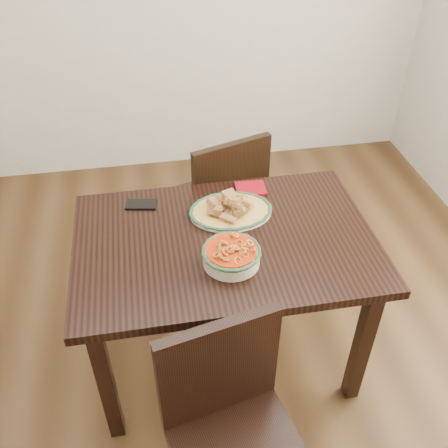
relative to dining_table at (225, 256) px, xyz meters
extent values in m
plane|color=#382411|center=(-0.01, 0.10, -0.65)|extent=(3.50, 3.50, 0.00)
cube|color=black|center=(0.00, 0.00, 0.08)|extent=(1.23, 0.82, 0.04)
cube|color=black|center=(-0.53, -0.33, -0.30)|extent=(0.06, 0.06, 0.71)
cube|color=black|center=(0.53, -0.33, -0.30)|extent=(0.06, 0.06, 0.71)
cube|color=black|center=(-0.53, 0.33, -0.30)|extent=(0.06, 0.06, 0.71)
cube|color=black|center=(0.53, 0.33, -0.30)|extent=(0.06, 0.06, 0.71)
cube|color=black|center=(0.07, 0.69, -0.22)|extent=(0.53, 0.53, 0.04)
cube|color=black|center=(0.17, 0.91, -0.45)|extent=(0.04, 0.04, 0.41)
cube|color=black|center=(-0.15, 0.80, -0.45)|extent=(0.04, 0.04, 0.41)
cube|color=black|center=(0.28, 0.59, -0.45)|extent=(0.04, 0.04, 0.41)
cube|color=black|center=(-0.04, 0.48, -0.45)|extent=(0.04, 0.04, 0.41)
cube|color=black|center=(0.13, 0.51, 0.02)|extent=(0.41, 0.17, 0.44)
cube|color=black|center=(0.05, -0.54, -0.45)|extent=(0.04, 0.04, 0.41)
cube|color=black|center=(-0.12, -0.55, 0.02)|extent=(0.42, 0.13, 0.44)
ellipsoid|color=white|center=(0.05, 0.16, 0.10)|extent=(0.36, 0.27, 0.02)
ellipsoid|color=gold|center=(0.05, 0.16, 0.11)|extent=(0.34, 0.26, 0.01)
torus|color=#1B3C25|center=(0.05, 0.16, 0.11)|extent=(0.28, 0.28, 0.01)
cylinder|color=beige|center=(0.00, -0.14, 0.13)|extent=(0.22, 0.22, 0.06)
torus|color=#1C3E25|center=(0.00, -0.14, 0.15)|extent=(0.23, 0.23, 0.02)
cylinder|color=#AD2B07|center=(0.00, -0.14, 0.16)|extent=(0.20, 0.20, 0.01)
cube|color=black|center=(-0.32, 0.29, 0.10)|extent=(0.15, 0.10, 0.01)
cube|color=maroon|center=(0.18, 0.32, 0.10)|extent=(0.14, 0.12, 0.01)
camera|label=1|loc=(-0.27, -1.52, 1.42)|focal=40.00mm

